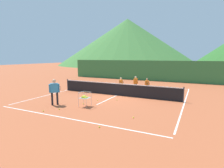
{
  "coord_description": "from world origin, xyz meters",
  "views": [
    {
      "loc": [
        5.72,
        -12.71,
        3.04
      ],
      "look_at": [
        -0.1,
        -0.68,
        1.0
      ],
      "focal_mm": 28.7,
      "sensor_mm": 36.0,
      "label": 1
    }
  ],
  "objects_px": {
    "instructor": "(54,90)",
    "tennis_ball_1": "(83,104)",
    "student_0": "(121,83)",
    "tennis_ball_7": "(98,100)",
    "tennis_ball_0": "(43,111)",
    "tennis_ball_3": "(133,118)",
    "tennis_ball_4": "(117,100)",
    "tennis_ball_5": "(59,109)",
    "tennis_ball_6": "(99,127)",
    "student_2": "(147,84)",
    "student_1": "(136,82)",
    "tennis_ball_2": "(82,98)",
    "ball_cart": "(85,97)",
    "tennis_net": "(117,89)"
  },
  "relations": [
    {
      "from": "tennis_ball_4",
      "to": "tennis_ball_5",
      "type": "xyz_separation_m",
      "value": [
        -2.13,
        -3.47,
        0.0
      ]
    },
    {
      "from": "tennis_ball_1",
      "to": "tennis_ball_6",
      "type": "distance_m",
      "value": 4.09
    },
    {
      "from": "instructor",
      "to": "tennis_net",
      "type": "bearing_deg",
      "value": 61.23
    },
    {
      "from": "student_1",
      "to": "tennis_ball_4",
      "type": "bearing_deg",
      "value": -90.86
    },
    {
      "from": "student_0",
      "to": "student_1",
      "type": "distance_m",
      "value": 1.31
    },
    {
      "from": "student_0",
      "to": "tennis_ball_6",
      "type": "height_order",
      "value": "student_0"
    },
    {
      "from": "tennis_ball_1",
      "to": "tennis_ball_4",
      "type": "bearing_deg",
      "value": 50.4
    },
    {
      "from": "tennis_ball_0",
      "to": "student_2",
      "type": "bearing_deg",
      "value": 63.69
    },
    {
      "from": "tennis_net",
      "to": "tennis_ball_3",
      "type": "relative_size",
      "value": 145.95
    },
    {
      "from": "student_1",
      "to": "tennis_ball_6",
      "type": "distance_m",
      "value": 8.8
    },
    {
      "from": "tennis_ball_0",
      "to": "ball_cart",
      "type": "bearing_deg",
      "value": 50.57
    },
    {
      "from": "student_0",
      "to": "tennis_ball_0",
      "type": "xyz_separation_m",
      "value": [
        -1.64,
        -7.31,
        -0.71
      ]
    },
    {
      "from": "tennis_net",
      "to": "tennis_ball_7",
      "type": "height_order",
      "value": "tennis_net"
    },
    {
      "from": "ball_cart",
      "to": "tennis_ball_0",
      "type": "xyz_separation_m",
      "value": [
        -1.53,
        -1.86,
        -0.56
      ]
    },
    {
      "from": "student_1",
      "to": "tennis_ball_5",
      "type": "xyz_separation_m",
      "value": [
        -2.18,
        -7.35,
        -0.77
      ]
    },
    {
      "from": "instructor",
      "to": "tennis_ball_7",
      "type": "distance_m",
      "value": 2.99
    },
    {
      "from": "tennis_ball_0",
      "to": "tennis_ball_3",
      "type": "distance_m",
      "value": 5.06
    },
    {
      "from": "tennis_ball_1",
      "to": "tennis_ball_5",
      "type": "height_order",
      "value": "same"
    },
    {
      "from": "instructor",
      "to": "tennis_ball_5",
      "type": "distance_m",
      "value": 1.5
    },
    {
      "from": "tennis_ball_0",
      "to": "tennis_ball_5",
      "type": "xyz_separation_m",
      "value": [
        0.55,
        0.68,
        0.0
      ]
    },
    {
      "from": "ball_cart",
      "to": "tennis_ball_3",
      "type": "bearing_deg",
      "value": -11.81
    },
    {
      "from": "tennis_ball_4",
      "to": "tennis_ball_2",
      "type": "bearing_deg",
      "value": -165.55
    },
    {
      "from": "tennis_ball_1",
      "to": "tennis_ball_6",
      "type": "relative_size",
      "value": 1.0
    },
    {
      "from": "tennis_ball_3",
      "to": "student_2",
      "type": "bearing_deg",
      "value": 99.34
    },
    {
      "from": "tennis_ball_6",
      "to": "tennis_net",
      "type": "bearing_deg",
      "value": 107.69
    },
    {
      "from": "student_0",
      "to": "ball_cart",
      "type": "relative_size",
      "value": 1.38
    },
    {
      "from": "ball_cart",
      "to": "tennis_ball_0",
      "type": "height_order",
      "value": "ball_cart"
    },
    {
      "from": "ball_cart",
      "to": "tennis_ball_3",
      "type": "xyz_separation_m",
      "value": [
        3.4,
        -0.71,
        -0.56
      ]
    },
    {
      "from": "tennis_net",
      "to": "tennis_ball_2",
      "type": "relative_size",
      "value": 145.95
    },
    {
      "from": "student_1",
      "to": "tennis_ball_2",
      "type": "xyz_separation_m",
      "value": [
        -2.56,
        -4.53,
        -0.77
      ]
    },
    {
      "from": "student_0",
      "to": "tennis_ball_7",
      "type": "bearing_deg",
      "value": -91.95
    },
    {
      "from": "tennis_net",
      "to": "student_0",
      "type": "height_order",
      "value": "student_0"
    },
    {
      "from": "instructor",
      "to": "tennis_ball_3",
      "type": "xyz_separation_m",
      "value": [
        5.32,
        -0.2,
        -0.96
      ]
    },
    {
      "from": "tennis_ball_3",
      "to": "tennis_ball_4",
      "type": "relative_size",
      "value": 1.0
    },
    {
      "from": "instructor",
      "to": "student_0",
      "type": "distance_m",
      "value": 6.3
    },
    {
      "from": "instructor",
      "to": "student_1",
      "type": "bearing_deg",
      "value": 65.0
    },
    {
      "from": "tennis_ball_0",
      "to": "tennis_ball_6",
      "type": "relative_size",
      "value": 1.0
    },
    {
      "from": "instructor",
      "to": "tennis_ball_4",
      "type": "bearing_deg",
      "value": 42.47
    },
    {
      "from": "tennis_ball_4",
      "to": "tennis_ball_7",
      "type": "distance_m",
      "value": 1.36
    },
    {
      "from": "instructor",
      "to": "tennis_ball_1",
      "type": "height_order",
      "value": "instructor"
    },
    {
      "from": "tennis_net",
      "to": "tennis_ball_2",
      "type": "height_order",
      "value": "tennis_net"
    },
    {
      "from": "tennis_ball_2",
      "to": "tennis_ball_7",
      "type": "distance_m",
      "value": 1.34
    },
    {
      "from": "tennis_ball_7",
      "to": "tennis_ball_5",
      "type": "bearing_deg",
      "value": -109.23
    },
    {
      "from": "student_1",
      "to": "student_2",
      "type": "relative_size",
      "value": 1.07
    },
    {
      "from": "instructor",
      "to": "student_1",
      "type": "xyz_separation_m",
      "value": [
        3.12,
        6.69,
        -0.19
      ]
    },
    {
      "from": "ball_cart",
      "to": "tennis_ball_1",
      "type": "relative_size",
      "value": 13.22
    },
    {
      "from": "student_1",
      "to": "tennis_ball_6",
      "type": "relative_size",
      "value": 19.68
    },
    {
      "from": "tennis_net",
      "to": "instructor",
      "type": "xyz_separation_m",
      "value": [
        -2.37,
        -4.32,
        0.49
      ]
    },
    {
      "from": "student_1",
      "to": "tennis_ball_0",
      "type": "relative_size",
      "value": 19.68
    },
    {
      "from": "tennis_net",
      "to": "ball_cart",
      "type": "bearing_deg",
      "value": -96.86
    }
  ]
}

